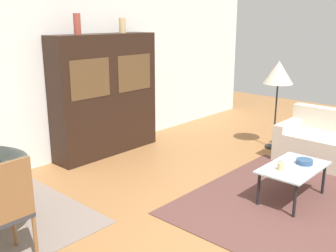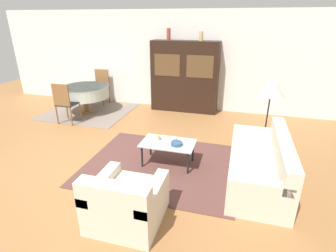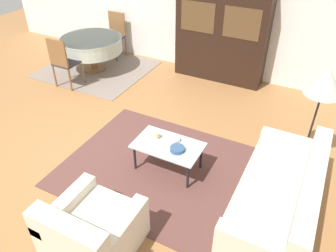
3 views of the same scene
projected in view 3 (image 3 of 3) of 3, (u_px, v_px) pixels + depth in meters
ground_plane at (87, 154)px, 5.00m from camera, size 14.00×14.00×0.00m
wall_back at (188, 5)px, 6.85m from camera, size 10.00×0.06×2.70m
area_rug at (160, 168)px, 4.75m from camera, size 2.69×2.20×0.01m
dining_rug at (97, 69)px, 7.44m from camera, size 2.26×2.05×0.01m
couch at (280, 198)px, 3.90m from camera, size 0.86×1.96×0.79m
armchair at (92, 231)px, 3.51m from camera, size 0.88×0.88×0.77m
coffee_table at (168, 147)px, 4.53m from camera, size 0.94×0.57×0.42m
display_cabinet at (221, 34)px, 6.55m from camera, size 1.84×0.45×1.92m
dining_table at (91, 45)px, 7.08m from camera, size 1.32×1.32×0.73m
dining_chair_near at (63, 60)px, 6.44m from camera, size 0.44×0.44×1.02m
dining_chair_far at (115, 32)px, 7.73m from camera, size 0.44×0.44×1.02m
floor_lamp at (325, 83)px, 4.20m from camera, size 0.49×0.49×1.48m
cup at (157, 135)px, 4.60m from camera, size 0.08×0.08×0.09m
bowl at (177, 149)px, 4.38m from camera, size 0.20×0.20×0.06m
bowl_small at (175, 139)px, 4.56m from camera, size 0.14×0.14×0.05m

